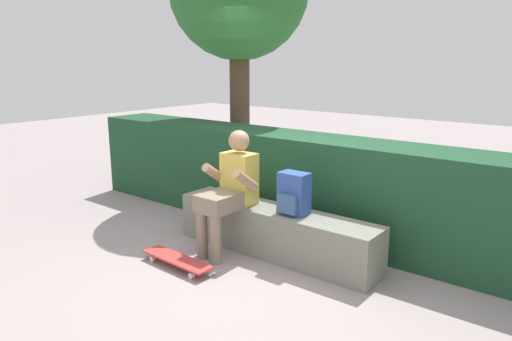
{
  "coord_description": "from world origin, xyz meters",
  "views": [
    {
      "loc": [
        2.63,
        -3.2,
        1.92
      ],
      "look_at": [
        -0.29,
        0.47,
        0.81
      ],
      "focal_mm": 33.47,
      "sensor_mm": 36.0,
      "label": 1
    }
  ],
  "objects": [
    {
      "name": "person_skater",
      "position": [
        -0.4,
        0.2,
        0.67
      ],
      "size": [
        0.49,
        0.62,
        1.22
      ],
      "color": "gold",
      "rests_on": "ground"
    },
    {
      "name": "bench_main",
      "position": [
        0.0,
        0.41,
        0.24
      ],
      "size": [
        2.19,
        0.43,
        0.47
      ],
      "color": "gray",
      "rests_on": "ground"
    },
    {
      "name": "skateboard_near_person",
      "position": [
        -0.53,
        -0.41,
        0.07
      ],
      "size": [
        0.81,
        0.23,
        0.09
      ],
      "color": "#BC3833",
      "rests_on": "ground"
    },
    {
      "name": "hedge_row",
      "position": [
        -0.16,
        1.17,
        0.54
      ],
      "size": [
        6.3,
        0.68,
        1.09
      ],
      "color": "#1C452A",
      "rests_on": "ground"
    },
    {
      "name": "ground_plane",
      "position": [
        0.0,
        0.0,
        0.0
      ],
      "size": [
        24.0,
        24.0,
        0.0
      ],
      "primitive_type": "plane",
      "color": "gray"
    },
    {
      "name": "backpack_on_bench",
      "position": [
        0.22,
        0.4,
        0.67
      ],
      "size": [
        0.28,
        0.23,
        0.4
      ],
      "color": "#2D4C99",
      "rests_on": "bench_main"
    }
  ]
}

